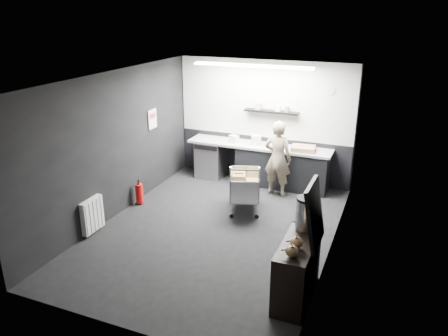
% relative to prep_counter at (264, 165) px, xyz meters
% --- Properties ---
extents(floor, '(5.50, 5.50, 0.00)m').
position_rel_prep_counter_xyz_m(floor, '(-0.14, -2.42, -0.46)').
color(floor, black).
rests_on(floor, ground).
extents(ceiling, '(5.50, 5.50, 0.00)m').
position_rel_prep_counter_xyz_m(ceiling, '(-0.14, -2.42, 2.24)').
color(ceiling, white).
rests_on(ceiling, wall_back).
extents(wall_back, '(5.50, 0.00, 5.50)m').
position_rel_prep_counter_xyz_m(wall_back, '(-0.14, 0.33, 0.89)').
color(wall_back, black).
rests_on(wall_back, floor).
extents(wall_front, '(5.50, 0.00, 5.50)m').
position_rel_prep_counter_xyz_m(wall_front, '(-0.14, -5.17, 0.89)').
color(wall_front, black).
rests_on(wall_front, floor).
extents(wall_left, '(0.00, 5.50, 5.50)m').
position_rel_prep_counter_xyz_m(wall_left, '(-2.14, -2.42, 0.89)').
color(wall_left, black).
rests_on(wall_left, floor).
extents(wall_right, '(0.00, 5.50, 5.50)m').
position_rel_prep_counter_xyz_m(wall_right, '(1.86, -2.42, 0.89)').
color(wall_right, black).
rests_on(wall_right, floor).
extents(kitchen_wall_panel, '(3.95, 0.02, 1.70)m').
position_rel_prep_counter_xyz_m(kitchen_wall_panel, '(-0.14, 0.31, 1.39)').
color(kitchen_wall_panel, silver).
rests_on(kitchen_wall_panel, wall_back).
extents(dado_panel, '(3.95, 0.02, 1.00)m').
position_rel_prep_counter_xyz_m(dado_panel, '(-0.14, 0.31, 0.04)').
color(dado_panel, black).
rests_on(dado_panel, wall_back).
extents(floating_shelf, '(1.20, 0.22, 0.04)m').
position_rel_prep_counter_xyz_m(floating_shelf, '(0.06, 0.20, 1.16)').
color(floating_shelf, black).
rests_on(floating_shelf, wall_back).
extents(wall_clock, '(0.20, 0.03, 0.20)m').
position_rel_prep_counter_xyz_m(wall_clock, '(1.26, 0.30, 1.69)').
color(wall_clock, silver).
rests_on(wall_clock, wall_back).
extents(poster, '(0.02, 0.30, 0.40)m').
position_rel_prep_counter_xyz_m(poster, '(-2.12, -1.12, 1.09)').
color(poster, silver).
rests_on(poster, wall_left).
extents(poster_red_band, '(0.02, 0.22, 0.10)m').
position_rel_prep_counter_xyz_m(poster_red_band, '(-2.11, -1.12, 1.16)').
color(poster_red_band, red).
rests_on(poster_red_band, poster).
extents(radiator, '(0.10, 0.50, 0.60)m').
position_rel_prep_counter_xyz_m(radiator, '(-2.08, -3.32, -0.11)').
color(radiator, silver).
rests_on(radiator, wall_left).
extents(ceiling_strip, '(2.40, 0.20, 0.04)m').
position_rel_prep_counter_xyz_m(ceiling_strip, '(-0.14, -0.57, 2.21)').
color(ceiling_strip, white).
rests_on(ceiling_strip, ceiling).
extents(prep_counter, '(3.20, 0.61, 0.90)m').
position_rel_prep_counter_xyz_m(prep_counter, '(0.00, 0.00, 0.00)').
color(prep_counter, black).
rests_on(prep_counter, floor).
extents(person, '(0.61, 0.43, 1.60)m').
position_rel_prep_counter_xyz_m(person, '(0.43, -0.45, 0.34)').
color(person, '#BCB295').
rests_on(person, floor).
extents(shopping_cart, '(0.83, 1.10, 1.02)m').
position_rel_prep_counter_xyz_m(shopping_cart, '(0.05, -1.41, 0.03)').
color(shopping_cart, silver).
rests_on(shopping_cart, floor).
extents(sideboard, '(0.48, 1.12, 1.68)m').
position_rel_prep_counter_xyz_m(sideboard, '(1.64, -3.71, 0.08)').
color(sideboard, black).
rests_on(sideboard, floor).
extents(fire_extinguisher, '(0.15, 0.15, 0.50)m').
position_rel_prep_counter_xyz_m(fire_extinguisher, '(-1.99, -1.98, -0.21)').
color(fire_extinguisher, red).
rests_on(fire_extinguisher, floor).
extents(cardboard_box, '(0.52, 0.42, 0.10)m').
position_rel_prep_counter_xyz_m(cardboard_box, '(0.86, -0.05, 0.49)').
color(cardboard_box, '#A07A55').
rests_on(cardboard_box, prep_counter).
extents(pink_tub, '(0.21, 0.21, 0.21)m').
position_rel_prep_counter_xyz_m(pink_tub, '(-0.20, 0.00, 0.55)').
color(pink_tub, white).
rests_on(pink_tub, prep_counter).
extents(white_container, '(0.22, 0.19, 0.17)m').
position_rel_prep_counter_xyz_m(white_container, '(-0.70, -0.05, 0.53)').
color(white_container, silver).
rests_on(white_container, prep_counter).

